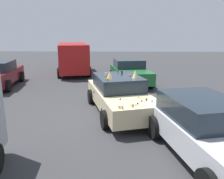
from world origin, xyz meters
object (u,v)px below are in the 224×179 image
Objects in this scene: parked_sedan_far_left at (208,129)px; art_car_decorated at (119,94)px; parked_van_far_right at (73,57)px; parked_sedan_near_right at (130,72)px.

art_car_decorated is at bearing -159.88° from parked_sedan_far_left.
parked_sedan_near_right is at bearing 36.64° from parked_van_far_right.
parked_van_far_right is 1.28× the size of parked_sedan_near_right.
parked_sedan_near_right is 8.49m from parked_sedan_far_left.
parked_sedan_near_right is at bearing 177.48° from parked_sedan_far_left.
parked_sedan_near_right is 0.96× the size of parked_sedan_far_left.
parked_sedan_far_left is (-3.30, -2.14, 0.03)m from art_car_decorated.
parked_sedan_near_right is (5.05, -0.62, 0.02)m from art_car_decorated.
parked_van_far_right is at bearing -173.92° from art_car_decorated.
parked_van_far_right is (8.50, 3.49, 0.56)m from art_car_decorated.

